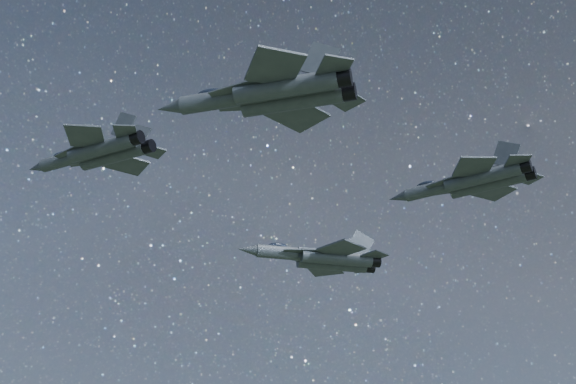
# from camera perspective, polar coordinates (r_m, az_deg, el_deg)

# --- Properties ---
(jet_lead) EXTENTS (15.72, 10.63, 3.96)m
(jet_lead) POSITION_cam_1_polar(r_m,az_deg,el_deg) (68.55, -15.79, 3.24)
(jet_lead) COLOR #353C42
(jet_left) EXTENTS (17.61, 11.61, 4.51)m
(jet_left) POSITION_cam_1_polar(r_m,az_deg,el_deg) (80.40, 2.97, -5.59)
(jet_left) COLOR #353C42
(jet_right) EXTENTS (17.58, 12.34, 4.44)m
(jet_right) POSITION_cam_1_polar(r_m,az_deg,el_deg) (54.81, -1.32, 8.31)
(jet_right) COLOR #353C42
(jet_slot) EXTENTS (16.19, 10.73, 4.13)m
(jet_slot) POSITION_cam_1_polar(r_m,az_deg,el_deg) (72.79, 15.36, 0.89)
(jet_slot) COLOR #353C42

